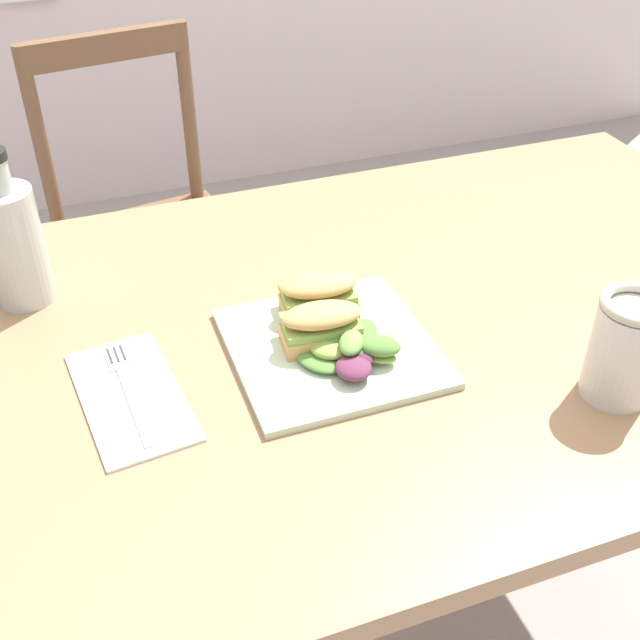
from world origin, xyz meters
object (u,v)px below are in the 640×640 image
object	(u,v)px
fork_on_napkin	(127,385)
bottle_cold_brew	(16,250)
chair_wooden_far	(151,238)
sandwich_half_back	(319,295)
plate_lunch	(331,348)
dining_table	(356,390)
sandwich_half_front	(322,325)
mason_jar_iced_tea	(624,352)

from	to	relation	value
fork_on_napkin	bottle_cold_brew	world-z (taller)	bottle_cold_brew
chair_wooden_far	sandwich_half_back	xyz separation A→B (m)	(0.12, -0.80, 0.33)
plate_lunch	bottle_cold_brew	distance (m)	0.44
dining_table	sandwich_half_back	xyz separation A→B (m)	(-0.05, 0.02, 0.16)
chair_wooden_far	sandwich_half_front	bearing A→B (deg)	-83.45
sandwich_half_back	mason_jar_iced_tea	bearing A→B (deg)	-42.99
plate_lunch	fork_on_napkin	size ratio (longest dim) A/B	1.32
sandwich_half_front	mason_jar_iced_tea	world-z (taller)	mason_jar_iced_tea
bottle_cold_brew	mason_jar_iced_tea	world-z (taller)	bottle_cold_brew
plate_lunch	mason_jar_iced_tea	world-z (taller)	mason_jar_iced_tea
sandwich_half_front	fork_on_napkin	size ratio (longest dim) A/B	0.56
plate_lunch	mason_jar_iced_tea	distance (m)	0.34
mason_jar_iced_tea	bottle_cold_brew	bearing A→B (deg)	145.35
sandwich_half_front	sandwich_half_back	distance (m)	0.07
plate_lunch	sandwich_half_front	world-z (taller)	sandwich_half_front
sandwich_half_back	fork_on_napkin	world-z (taller)	sandwich_half_back
dining_table	plate_lunch	distance (m)	0.15
dining_table	bottle_cold_brew	distance (m)	0.49
dining_table	bottle_cold_brew	world-z (taller)	bottle_cold_brew
sandwich_half_back	bottle_cold_brew	distance (m)	0.40
chair_wooden_far	sandwich_half_back	size ratio (longest dim) A/B	8.35
plate_lunch	fork_on_napkin	distance (m)	0.25
chair_wooden_far	sandwich_half_front	size ratio (longest dim) A/B	8.35
mason_jar_iced_tea	sandwich_half_front	bearing A→B (deg)	146.74
chair_wooden_far	bottle_cold_brew	size ratio (longest dim) A/B	4.03
bottle_cold_brew	chair_wooden_far	bearing A→B (deg)	68.67
chair_wooden_far	sandwich_half_back	distance (m)	0.87
chair_wooden_far	sandwich_half_front	world-z (taller)	chair_wooden_far
sandwich_half_front	sandwich_half_back	xyz separation A→B (m)	(0.02, 0.06, 0.00)
fork_on_napkin	sandwich_half_front	bearing A→B (deg)	-2.25
fork_on_napkin	mason_jar_iced_tea	size ratio (longest dim) A/B	1.41
chair_wooden_far	sandwich_half_front	distance (m)	0.93
fork_on_napkin	mason_jar_iced_tea	world-z (taller)	mason_jar_iced_tea
bottle_cold_brew	sandwich_half_front	bearing A→B (deg)	-35.81
sandwich_half_back	plate_lunch	bearing A→B (deg)	-97.45
plate_lunch	bottle_cold_brew	xyz separation A→B (m)	(-0.35, 0.25, 0.07)
sandwich_half_back	sandwich_half_front	bearing A→B (deg)	-106.95
sandwich_half_front	dining_table	bearing A→B (deg)	32.07
bottle_cold_brew	mason_jar_iced_tea	bearing A→B (deg)	-34.65
sandwich_half_back	bottle_cold_brew	size ratio (longest dim) A/B	0.48
sandwich_half_front	fork_on_napkin	xyz separation A→B (m)	(-0.24, 0.01, -0.03)
dining_table	plate_lunch	xyz separation A→B (m)	(-0.06, -0.05, 0.13)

